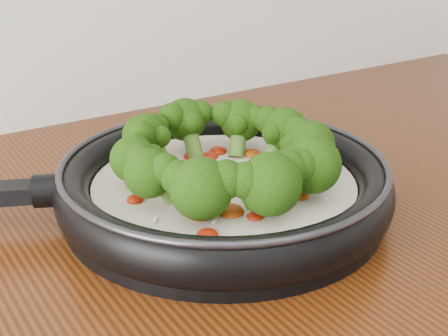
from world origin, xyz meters
TOP-DOWN VIEW (x-y plane):
  - skillet at (0.02, 1.13)m, footprint 0.57×0.45m

SIDE VIEW (x-z plane):
  - skillet at x=0.02m, z-range 0.89..0.99m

